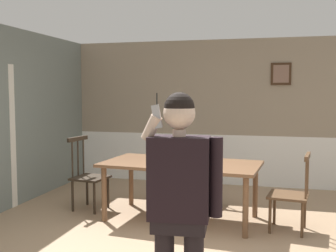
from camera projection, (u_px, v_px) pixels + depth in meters
name	position (u px, v px, depth m)	size (l,w,h in m)	color
room_back_partition	(217.00, 115.00, 7.55)	(5.48, 0.17, 2.64)	gray
dining_table	(181.00, 168.00, 5.43)	(2.13, 1.22, 0.77)	brown
chair_near_window	(292.00, 194.00, 4.98)	(0.52, 0.52, 0.96)	#513823
chair_by_doorway	(199.00, 172.00, 6.31)	(0.53, 0.53, 1.00)	black
chair_at_table_head	(88.00, 175.00, 5.92)	(0.52, 0.52, 1.05)	#2D2319
person_figure	(180.00, 195.00, 2.85)	(0.57, 0.26, 1.70)	black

